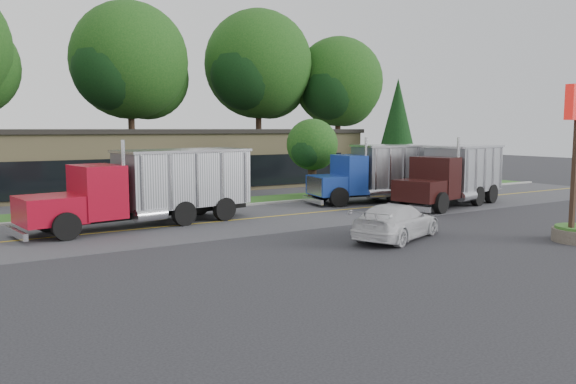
# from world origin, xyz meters

# --- Properties ---
(ground) EXTENTS (140.00, 140.00, 0.00)m
(ground) POSITION_xyz_m (0.00, 0.00, 0.00)
(ground) COLOR #323237
(ground) RESTS_ON ground
(road) EXTENTS (60.00, 8.00, 0.02)m
(road) POSITION_xyz_m (0.00, 9.00, 0.00)
(road) COLOR #505054
(road) RESTS_ON ground
(center_line) EXTENTS (60.00, 0.12, 0.01)m
(center_line) POSITION_xyz_m (0.00, 9.00, 0.00)
(center_line) COLOR gold
(center_line) RESTS_ON ground
(curb) EXTENTS (60.00, 0.30, 0.12)m
(curb) POSITION_xyz_m (0.00, 13.20, 0.00)
(curb) COLOR #9E9E99
(curb) RESTS_ON ground
(grass_verge) EXTENTS (60.00, 3.40, 0.03)m
(grass_verge) POSITION_xyz_m (0.00, 15.00, 0.00)
(grass_verge) COLOR #315A1E
(grass_verge) RESTS_ON ground
(far_parking) EXTENTS (60.00, 7.00, 0.02)m
(far_parking) POSITION_xyz_m (0.00, 20.00, 0.00)
(far_parking) COLOR #505054
(far_parking) RESTS_ON ground
(strip_mall) EXTENTS (32.00, 12.00, 4.00)m
(strip_mall) POSITION_xyz_m (2.00, 26.00, 2.00)
(strip_mall) COLOR #9A8A5E
(strip_mall) RESTS_ON ground
(tree_far_c) EXTENTS (10.59, 9.97, 15.11)m
(tree_far_c) POSITION_xyz_m (4.16, 34.13, 9.64)
(tree_far_c) COLOR #382619
(tree_far_c) RESTS_ON ground
(tree_far_d) EXTENTS (10.91, 10.27, 15.56)m
(tree_far_d) POSITION_xyz_m (16.17, 33.13, 9.93)
(tree_far_d) COLOR #382619
(tree_far_d) RESTS_ON ground
(tree_far_e) EXTENTS (9.41, 8.86, 13.43)m
(tree_far_e) POSITION_xyz_m (24.14, 31.11, 8.57)
(tree_far_e) COLOR #382619
(tree_far_e) RESTS_ON ground
(evergreen_right) EXTENTS (3.61, 3.61, 8.20)m
(evergreen_right) POSITION_xyz_m (20.00, 18.00, 4.50)
(evergreen_right) COLOR #382619
(evergreen_right) RESTS_ON ground
(tree_verge) EXTENTS (3.48, 3.28, 4.97)m
(tree_verge) POSITION_xyz_m (10.05, 15.04, 3.15)
(tree_verge) COLOR #382619
(tree_verge) RESTS_ON ground
(dump_truck_red) EXTENTS (10.57, 4.00, 3.36)m
(dump_truck_red) POSITION_xyz_m (-2.06, 9.81, 1.81)
(dump_truck_red) COLOR black
(dump_truck_red) RESTS_ON ground
(dump_truck_blue) EXTENTS (7.59, 3.76, 3.36)m
(dump_truck_blue) POSITION_xyz_m (11.61, 10.57, 1.80)
(dump_truck_blue) COLOR black
(dump_truck_blue) RESTS_ON ground
(dump_truck_maroon) EXTENTS (8.40, 4.33, 3.36)m
(dump_truck_maroon) POSITION_xyz_m (14.44, 7.24, 1.80)
(dump_truck_maroon) COLOR black
(dump_truck_maroon) RESTS_ON ground
(rally_car) EXTENTS (5.21, 3.64, 1.40)m
(rally_car) POSITION_xyz_m (4.90, 1.59, 0.70)
(rally_car) COLOR silver
(rally_car) RESTS_ON ground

